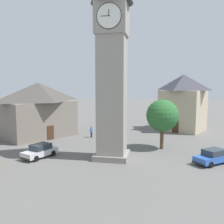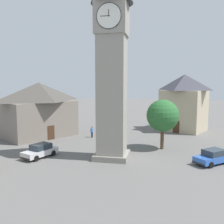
% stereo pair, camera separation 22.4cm
% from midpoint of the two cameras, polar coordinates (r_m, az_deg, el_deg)
% --- Properties ---
extents(ground_plane, '(200.00, 200.00, 0.00)m').
position_cam_midpoint_polar(ground_plane, '(28.61, 0.23, -10.41)').
color(ground_plane, '#605E5B').
extents(clock_tower, '(4.47, 4.47, 23.89)m').
position_cam_midpoint_polar(clock_tower, '(27.89, 0.24, 18.26)').
color(clock_tower, gray).
rests_on(clock_tower, ground).
extents(car_blue_kerb, '(4.24, 3.95, 1.53)m').
position_cam_midpoint_polar(car_blue_kerb, '(28.49, 22.22, -9.41)').
color(car_blue_kerb, '#2D5BB7').
rests_on(car_blue_kerb, ground).
extents(car_silver_kerb, '(3.12, 4.46, 1.53)m').
position_cam_midpoint_polar(car_silver_kerb, '(29.77, -15.83, -8.46)').
color(car_silver_kerb, silver).
rests_on(car_silver_kerb, ground).
extents(pedestrian, '(0.37, 0.50, 1.69)m').
position_cam_midpoint_polar(pedestrian, '(38.75, -4.43, -4.32)').
color(pedestrian, black).
rests_on(pedestrian, ground).
extents(tree, '(4.06, 4.06, 6.33)m').
position_cam_midpoint_polar(tree, '(32.14, 11.66, -0.83)').
color(tree, brown).
rests_on(tree, ground).
extents(building_shop_left, '(11.55, 12.63, 8.43)m').
position_cam_midpoint_polar(building_shop_left, '(40.50, -16.05, 0.64)').
color(building_shop_left, slate).
rests_on(building_shop_left, ground).
extents(building_terrace_right, '(9.18, 8.82, 9.81)m').
position_cam_midpoint_polar(building_terrace_right, '(45.61, 16.18, 2.17)').
color(building_terrace_right, tan).
rests_on(building_terrace_right, ground).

